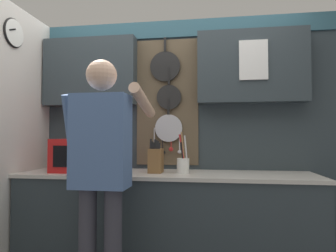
{
  "coord_description": "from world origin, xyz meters",
  "views": [
    {
      "loc": [
        0.4,
        -2.53,
        1.19
      ],
      "look_at": [
        -0.01,
        0.19,
        1.29
      ],
      "focal_mm": 32.0,
      "sensor_mm": 36.0,
      "label": 1
    }
  ],
  "objects_px": {
    "microwave": "(83,155)",
    "person": "(101,160)",
    "knife_block": "(156,160)",
    "utensil_crock": "(183,164)"
  },
  "relations": [
    {
      "from": "utensil_crock",
      "to": "person",
      "type": "distance_m",
      "value": 0.75
    },
    {
      "from": "microwave",
      "to": "person",
      "type": "xyz_separation_m",
      "value": [
        0.38,
        -0.54,
        -0.0
      ]
    },
    {
      "from": "microwave",
      "to": "person",
      "type": "height_order",
      "value": "person"
    },
    {
      "from": "microwave",
      "to": "person",
      "type": "distance_m",
      "value": 0.66
    },
    {
      "from": "microwave",
      "to": "utensil_crock",
      "type": "distance_m",
      "value": 0.89
    },
    {
      "from": "person",
      "to": "microwave",
      "type": "bearing_deg",
      "value": 125.05
    },
    {
      "from": "utensil_crock",
      "to": "knife_block",
      "type": "bearing_deg",
      "value": -179.77
    },
    {
      "from": "knife_block",
      "to": "microwave",
      "type": "bearing_deg",
      "value": -179.97
    },
    {
      "from": "knife_block",
      "to": "utensil_crock",
      "type": "bearing_deg",
      "value": 0.23
    },
    {
      "from": "microwave",
      "to": "knife_block",
      "type": "relative_size",
      "value": 1.61
    }
  ]
}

